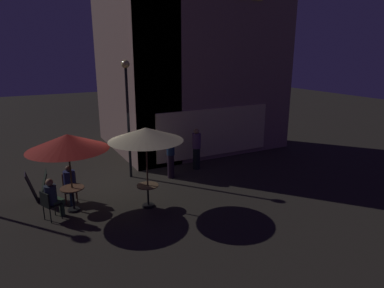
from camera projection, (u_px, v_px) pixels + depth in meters
ground_plane at (117, 191)px, 11.83m from camera, size 60.00×60.00×0.00m
cafe_building at (175, 52)px, 15.34m from camera, size 7.94×6.47×9.34m
street_lamp_near_corner at (127, 102)px, 12.37m from camera, size 0.30×0.30×4.40m
menu_sandwich_board at (37, 186)px, 10.95m from camera, size 0.68×0.58×0.95m
cafe_table_0 at (73, 194)px, 10.24m from camera, size 0.70×0.70×0.75m
cafe_table_1 at (148, 192)px, 10.52m from camera, size 0.67×0.67×0.71m
patio_umbrella_0 at (68, 142)px, 9.80m from camera, size 2.35×2.35×2.40m
patio_umbrella_1 at (146, 135)px, 10.03m from camera, size 2.24×2.24×2.53m
cafe_chair_0 at (49, 203)px, 9.63m from camera, size 0.57×0.57×0.89m
cafe_chair_1 at (70, 185)px, 10.90m from camera, size 0.44×0.44×0.92m
patron_seated_0 at (53, 196)px, 9.69m from camera, size 0.53×0.46×1.25m
patron_seated_1 at (70, 182)px, 10.74m from camera, size 0.38×0.55×1.23m
patron_standing_2 at (196, 149)px, 13.82m from camera, size 0.35×0.35×1.70m
patron_standing_3 at (171, 155)px, 12.82m from camera, size 0.30×0.30×1.75m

